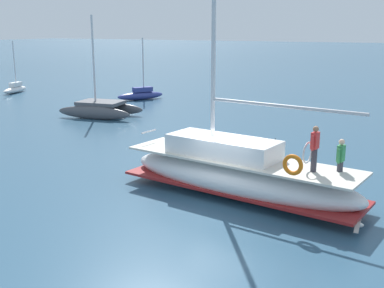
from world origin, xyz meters
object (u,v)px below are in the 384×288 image
(moored_sloop_near, at_px, (101,108))
(moored_ketch_distant, at_px, (15,88))
(main_sailboat, at_px, (237,173))
(moored_cutter_right, at_px, (141,94))
(seagull, at_px, (357,224))
(mooring_buoy, at_px, (275,150))

(moored_sloop_near, distance_m, moored_ketch_distant, 16.76)
(main_sailboat, bearing_deg, moored_cutter_right, 42.18)
(moored_ketch_distant, height_order, seagull, moored_ketch_distant)
(main_sailboat, relative_size, seagull, 11.47)
(moored_ketch_distant, bearing_deg, seagull, -117.57)
(moored_sloop_near, xyz_separation_m, moored_cutter_right, (8.26, 2.16, -0.15))
(moored_sloop_near, bearing_deg, seagull, -121.66)
(main_sailboat, xyz_separation_m, mooring_buoy, (6.87, 0.81, -0.76))
(main_sailboat, xyz_separation_m, moored_cutter_right, (19.06, 17.27, -0.45))
(moored_sloop_near, relative_size, seagull, 6.02)
(moored_cutter_right, xyz_separation_m, mooring_buoy, (-12.19, -16.46, -0.31))
(main_sailboat, height_order, moored_ketch_distant, main_sailboat)
(moored_cutter_right, height_order, seagull, moored_cutter_right)
(seagull, height_order, mooring_buoy, mooring_buoy)
(mooring_buoy, bearing_deg, moored_ketch_distant, 71.18)
(seagull, relative_size, mooring_buoy, 1.37)
(moored_ketch_distant, bearing_deg, moored_cutter_right, -81.44)
(moored_cutter_right, relative_size, seagull, 4.57)
(main_sailboat, bearing_deg, moored_ketch_distant, 60.92)
(moored_ketch_distant, height_order, mooring_buoy, moored_ketch_distant)
(main_sailboat, bearing_deg, moored_sloop_near, 54.45)
(seagull, bearing_deg, mooring_buoy, 33.40)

